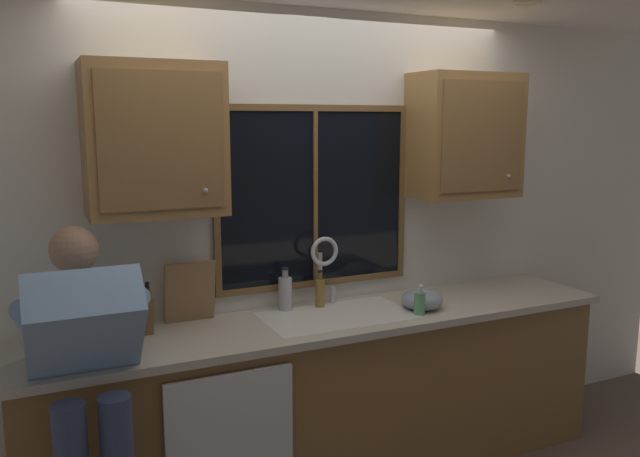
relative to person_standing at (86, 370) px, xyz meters
The scene contains 22 objects.
back_wall 1.46m from the person_standing, 27.00° to the left, with size 5.57×0.12×2.55m, color silver.
ceiling_downlight_right 2.74m from the person_standing, ahead, with size 0.14×0.14×0.01m, color #FFEAB2.
window_glass 1.53m from the person_standing, 24.04° to the left, with size 1.10×0.02×0.95m, color black.
window_frame_top 1.78m from the person_standing, 23.67° to the left, with size 1.17×0.02×0.04m, color brown.
window_frame_bottom 1.41m from the person_standing, 23.67° to the left, with size 1.17×0.02×0.04m, color brown.
window_frame_left 1.09m from the person_standing, 38.00° to the left, with size 0.04×0.02×0.95m, color brown.
window_frame_right 2.03m from the person_standing, 16.94° to the left, with size 0.04×0.02×0.95m, color brown.
window_mullion_center 1.53m from the person_standing, 23.60° to the left, with size 0.02×0.02×0.95m, color brown.
lower_cabinet_run 1.39m from the person_standing, 13.11° to the left, with size 3.17×0.58×0.88m, color olive.
countertop 1.30m from the person_standing, 12.25° to the left, with size 3.23×0.62×0.04m, color beige.
dishwasher_front 0.77m from the person_standing, ahead, with size 0.60×0.02×0.74m, color white.
upper_cabinet_left 1.08m from the person_standing, 46.49° to the left, with size 0.64×0.36×0.72m.
upper_cabinet_right 2.41m from the person_standing, 10.73° to the left, with size 0.64×0.36×0.72m.
sink 1.33m from the person_standing, 12.42° to the left, with size 0.80×0.46×0.21m.
faucet 1.40m from the person_standing, 19.67° to the left, with size 0.18×0.09×0.40m.
person_standing is the anchor object (origin of this frame).
knife_block 0.51m from the person_standing, 55.52° to the left, with size 0.12×0.18×0.32m.
cutting_board 0.76m from the person_standing, 42.04° to the left, with size 0.26×0.02×0.33m, color #997047.
mixing_bowl 1.79m from the person_standing, ahead, with size 0.23×0.23×0.11m, color #8C99A8.
soap_dispenser 1.71m from the person_standing, ahead, with size 0.06×0.07×0.17m.
bottle_green_glass 1.36m from the person_standing, 20.15° to the left, with size 0.05×0.05×0.21m.
bottle_tall_clear 1.19m from the person_standing, 24.61° to the left, with size 0.07×0.07×0.24m.
Camera 1 is at (-1.44, -3.23, 1.95)m, focal length 35.74 mm.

